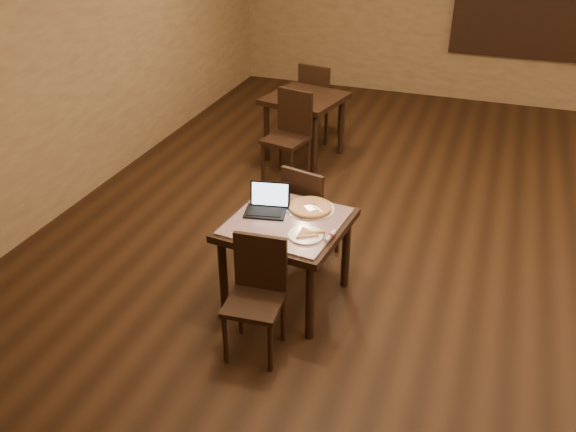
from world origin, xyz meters
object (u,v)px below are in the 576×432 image
at_px(tiled_table, 287,231).
at_px(pizza_pan, 310,208).
at_px(chair_main_far, 308,209).
at_px(chair_main_near, 257,289).
at_px(other_table_b_chair_far, 318,98).
at_px(other_table_b, 305,107).
at_px(other_table_b_chair_near, 290,130).
at_px(laptop, 268,204).

bearing_deg(tiled_table, pizza_pan, 69.36).
relative_size(tiled_table, chair_main_far, 1.06).
height_order(chair_main_far, pizza_pan, chair_main_far).
relative_size(chair_main_near, other_table_b_chair_far, 0.90).
xyz_separation_m(chair_main_near, other_table_b, (-0.77, 3.45, 0.14)).
relative_size(chair_main_near, other_table_b_chair_near, 0.90).
xyz_separation_m(tiled_table, other_table_b_chair_far, (-0.80, 3.43, -0.08)).
distance_m(chair_main_near, laptop, 0.81).
xyz_separation_m(tiled_table, laptop, (-0.20, 0.10, 0.16)).
xyz_separation_m(chair_main_near, chair_main_far, (-0.01, 1.24, 0.02)).
distance_m(chair_main_near, chair_main_far, 1.24).
bearing_deg(tiled_table, other_table_b, 111.32).
xyz_separation_m(chair_main_far, other_table_b, (-0.76, 2.21, 0.12)).
height_order(tiled_table, other_table_b, other_table_b).
bearing_deg(pizza_pan, laptop, -156.69).
distance_m(other_table_b, other_table_b_chair_near, 0.61).
relative_size(tiled_table, other_table_b, 1.00).
bearing_deg(laptop, tiled_table, -38.20).
bearing_deg(pizza_pan, chair_main_near, -98.38).
bearing_deg(other_table_b_chair_near, pizza_pan, -53.81).
relative_size(chair_main_near, pizza_pan, 2.31).
bearing_deg(chair_main_far, other_table_b, -57.82).
height_order(laptop, pizza_pan, laptop).
bearing_deg(other_table_b_chair_near, other_table_b_chair_far, 104.17).
height_order(pizza_pan, other_table_b_chair_far, other_table_b_chair_far).
bearing_deg(other_table_b_chair_far, chair_main_far, 117.81).
height_order(tiled_table, chair_main_far, chair_main_far).
height_order(chair_main_near, other_table_b_chair_far, other_table_b_chair_far).
bearing_deg(chair_main_near, other_table_b_chair_near, 100.13).
xyz_separation_m(chair_main_near, other_table_b_chair_far, (-0.79, 4.05, 0.06)).
bearing_deg(other_table_b, chair_main_near, -65.05).
bearing_deg(tiled_table, other_table_b_chair_far, 109.02).
distance_m(tiled_table, other_table_b_chair_near, 2.36).
bearing_deg(pizza_pan, tiled_table, -116.57).
relative_size(chair_main_far, other_table_b_chair_near, 0.92).
relative_size(other_table_b_chair_near, other_table_b_chair_far, 1.00).
relative_size(laptop, other_table_b_chair_far, 0.35).
relative_size(chair_main_far, other_table_b_chair_far, 0.92).
bearing_deg(chair_main_far, pizza_pan, 123.38).
bearing_deg(tiled_table, laptop, 158.88).
xyz_separation_m(tiled_table, other_table_b_chair_near, (-0.76, 2.23, -0.08)).
distance_m(laptop, other_table_b_chair_near, 2.21).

